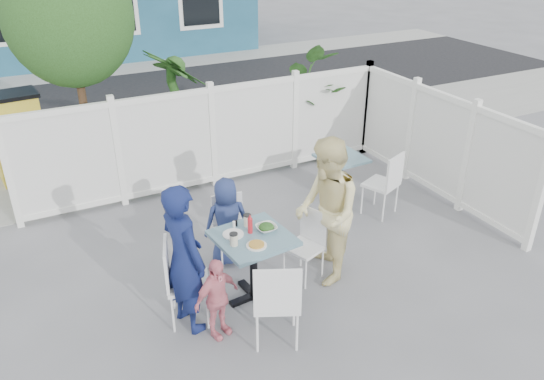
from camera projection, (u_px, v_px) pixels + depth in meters
name	position (u px, v px, depth m)	size (l,w,h in m)	color
ground	(278.00, 262.00, 6.62)	(80.00, 80.00, 0.00)	slate
near_sidewalk	(182.00, 154.00, 9.63)	(24.00, 2.60, 0.01)	gray
street	(132.00, 99.00, 12.56)	(24.00, 5.00, 0.01)	black
far_sidewalk	(106.00, 69.00, 15.02)	(24.00, 1.60, 0.01)	gray
fence_back	(213.00, 139.00, 8.20)	(5.86, 0.08, 1.60)	white
fence_right	(437.00, 146.00, 7.94)	(0.08, 3.66, 1.60)	white
tree	(69.00, 18.00, 7.40)	(1.80, 1.62, 3.59)	#382316
utility_cabinet	(19.00, 139.00, 8.43)	(0.75, 0.53, 1.39)	gold
potted_shrub_a	(178.00, 113.00, 8.52)	(1.15, 1.15, 2.06)	#204016
potted_shrub_b	(297.00, 105.00, 9.37)	(1.61, 1.39, 1.78)	#204016
main_table	(253.00, 251.00, 5.73)	(0.84, 0.84, 0.81)	#3A6878
spare_table	(341.00, 166.00, 7.91)	(0.66, 0.66, 0.68)	#3A6878
chair_left	(179.00, 276.00, 5.43)	(0.53, 0.54, 0.96)	white
chair_right	(308.00, 239.00, 6.18)	(0.48, 0.49, 0.85)	white
chair_back	(230.00, 223.00, 6.50)	(0.44, 0.42, 0.85)	white
chair_near	(277.00, 298.00, 5.09)	(0.59, 0.58, 1.00)	white
chair_spare	(387.00, 180.00, 7.44)	(0.56, 0.55, 0.95)	white
man	(184.00, 259.00, 5.26)	(0.60, 0.39, 1.63)	#121C4F
woman	(326.00, 212.00, 5.99)	(0.85, 0.66, 1.75)	#E3C64F
boy	(227.00, 222.00, 6.40)	(0.55, 0.36, 1.13)	navy
toddler	(217.00, 298.00, 5.28)	(0.53, 0.22, 0.91)	pink
plate_main	(257.00, 246.00, 5.47)	(0.22, 0.22, 0.01)	white
plate_side	(233.00, 234.00, 5.67)	(0.23, 0.23, 0.02)	white
salad_bowl	(266.00, 228.00, 5.74)	(0.22, 0.22, 0.05)	white
coffee_cup_a	(234.00, 240.00, 5.47)	(0.08, 0.08, 0.13)	beige
coffee_cup_b	(247.00, 221.00, 5.82)	(0.08, 0.08, 0.12)	beige
ketchup_bottle	(250.00, 226.00, 5.67)	(0.05, 0.05, 0.17)	red
salt_shaker	(234.00, 224.00, 5.79)	(0.03, 0.03, 0.07)	white
pepper_shaker	(236.00, 223.00, 5.82)	(0.03, 0.03, 0.07)	black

